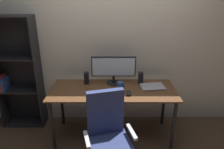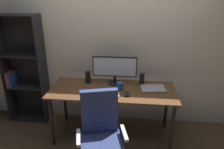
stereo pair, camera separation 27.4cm
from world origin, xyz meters
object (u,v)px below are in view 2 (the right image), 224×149
object	(u,v)px
monitor	(115,68)
laptop	(153,89)
mouse	(127,94)
keyboard	(108,94)
bookshelf	(25,70)
speaker_left	(88,77)
speaker_right	(142,79)
office_chair	(101,141)
desk	(112,95)
coffee_mug	(120,86)

from	to	relation	value
monitor	laptop	distance (m)	0.59
monitor	mouse	distance (m)	0.45
keyboard	bookshelf	world-z (taller)	bookshelf
mouse	bookshelf	xyz separation A→B (m)	(-1.60, 0.49, 0.07)
mouse	speaker_left	world-z (taller)	speaker_left
speaker_right	office_chair	distance (m)	1.07
keyboard	laptop	bearing A→B (deg)	21.72
desk	keyboard	distance (m)	0.20
office_chair	laptop	bearing A→B (deg)	37.50
keyboard	mouse	world-z (taller)	mouse
speaker_left	coffee_mug	bearing A→B (deg)	-21.77
keyboard	speaker_right	distance (m)	0.57
speaker_left	office_chair	world-z (taller)	office_chair
coffee_mug	laptop	world-z (taller)	coffee_mug
laptop	office_chair	bearing A→B (deg)	-133.93
speaker_right	monitor	bearing A→B (deg)	178.82
monitor	speaker_right	xyz separation A→B (m)	(0.38, -0.01, -0.15)
keyboard	speaker_right	bearing A→B (deg)	39.81
desk	coffee_mug	bearing A→B (deg)	2.39
desk	keyboard	bearing A→B (deg)	-103.04
mouse	speaker_left	size ratio (longest dim) A/B	0.56
laptop	office_chair	distance (m)	1.02
coffee_mug	speaker_left	size ratio (longest dim) A/B	0.63
monitor	desk	bearing A→B (deg)	-92.79
coffee_mug	speaker_left	xyz separation A→B (m)	(-0.47, 0.19, 0.03)
mouse	speaker_left	distance (m)	0.67
desk	mouse	bearing A→B (deg)	-37.25
monitor	laptop	bearing A→B (deg)	-14.34
coffee_mug	desk	bearing A→B (deg)	-177.61
keyboard	speaker_right	xyz separation A→B (m)	(0.43, 0.36, 0.08)
speaker_left	bookshelf	size ratio (longest dim) A/B	0.10
monitor	keyboard	xyz separation A→B (m)	(-0.05, -0.37, -0.22)
keyboard	bookshelf	distance (m)	1.45
monitor	speaker_right	distance (m)	0.41
desk	bookshelf	xyz separation A→B (m)	(-1.40, 0.34, 0.17)
office_chair	bookshelf	distance (m)	1.75
mouse	monitor	bearing A→B (deg)	114.77
mouse	speaker_right	world-z (taller)	speaker_right
mouse	laptop	bearing A→B (deg)	28.35
keyboard	office_chair	bearing A→B (deg)	-91.03
bookshelf	coffee_mug	bearing A→B (deg)	-12.70
monitor	speaker_left	bearing A→B (deg)	-178.82
monitor	speaker_right	size ratio (longest dim) A/B	3.64
keyboard	laptop	xyz separation A→B (m)	(0.58, 0.23, 0.00)
mouse	coffee_mug	distance (m)	0.19
mouse	speaker_left	bearing A→B (deg)	145.48
desk	coffee_mug	distance (m)	0.17
mouse	office_chair	size ratio (longest dim) A/B	0.10
monitor	coffee_mug	size ratio (longest dim) A/B	5.77
laptop	speaker_right	distance (m)	0.21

